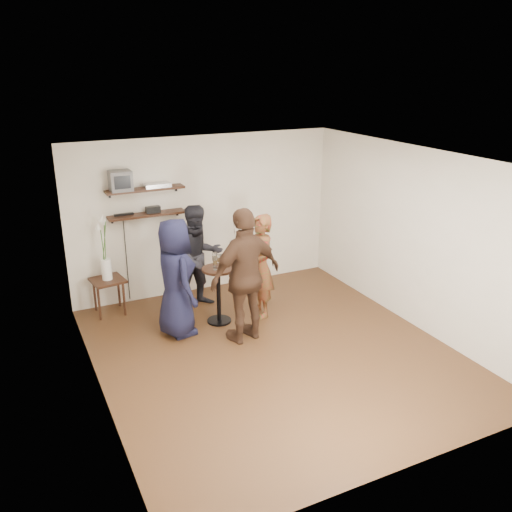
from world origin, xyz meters
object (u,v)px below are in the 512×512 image
at_px(drinks_table, 218,288).
at_px(person_plaid, 261,266).
at_px(radio, 153,210).
at_px(crt_monitor, 120,181).
at_px(person_brown, 246,276).
at_px(dvd_deck, 157,185).
at_px(person_dark, 199,257).
at_px(person_navy, 176,278).
at_px(side_table, 108,285).

distance_m(drinks_table, person_plaid, 0.71).
relative_size(radio, drinks_table, 0.26).
bearing_deg(crt_monitor, person_brown, -56.99).
relative_size(dvd_deck, person_brown, 0.21).
distance_m(crt_monitor, person_brown, 2.45).
distance_m(drinks_table, person_dark, 0.72).
bearing_deg(person_brown, crt_monitor, -69.41).
height_order(crt_monitor, person_navy, crt_monitor).
bearing_deg(person_dark, radio, 131.00).
bearing_deg(side_table, person_brown, -47.10).
bearing_deg(radio, person_plaid, -44.58).
bearing_deg(person_dark, person_plaid, -49.30).
xyz_separation_m(dvd_deck, person_plaid, (1.17, -1.24, -1.10)).
bearing_deg(crt_monitor, drinks_table, -48.47).
bearing_deg(person_plaid, radio, -130.57).
height_order(drinks_table, person_navy, person_navy).
xyz_separation_m(radio, person_brown, (0.73, -1.85, -0.57)).
relative_size(drinks_table, person_dark, 0.52).
xyz_separation_m(person_plaid, person_navy, (-1.34, -0.03, 0.05)).
xyz_separation_m(side_table, person_brown, (1.55, -1.67, 0.48)).
height_order(dvd_deck, radio, dvd_deck).
height_order(side_table, person_dark, person_dark).
height_order(person_dark, person_navy, person_navy).
xyz_separation_m(drinks_table, person_plaid, (0.67, -0.05, 0.24)).
bearing_deg(person_dark, drinks_table, -90.00).
bearing_deg(radio, person_dark, -44.40).
bearing_deg(drinks_table, person_dark, 94.60).
xyz_separation_m(dvd_deck, person_navy, (-0.16, -1.27, -1.05)).
bearing_deg(drinks_table, crt_monitor, 131.53).
bearing_deg(person_navy, side_table, 27.67).
bearing_deg(crt_monitor, person_plaid, -35.68).
xyz_separation_m(person_plaid, person_dark, (-0.72, 0.72, 0.03)).
bearing_deg(crt_monitor, radio, 0.00).
relative_size(radio, person_brown, 0.12).
distance_m(side_table, person_plaid, 2.36).
relative_size(crt_monitor, dvd_deck, 0.80).
distance_m(radio, drinks_table, 1.64).
bearing_deg(drinks_table, dvd_deck, 112.89).
xyz_separation_m(crt_monitor, side_table, (-0.35, -0.17, -1.55)).
bearing_deg(radio, drinks_table, -63.75).
bearing_deg(person_dark, side_table, 161.02).
xyz_separation_m(dvd_deck, person_dark, (0.45, -0.52, -1.07)).
xyz_separation_m(crt_monitor, person_plaid, (1.72, -1.24, -1.22)).
bearing_deg(person_navy, radio, -10.11).
height_order(dvd_deck, person_brown, dvd_deck).
xyz_separation_m(crt_monitor, drinks_table, (1.06, -1.19, -1.47)).
height_order(side_table, person_plaid, person_plaid).
distance_m(side_table, person_dark, 1.44).
height_order(drinks_table, person_plaid, person_plaid).
bearing_deg(person_brown, drinks_table, -90.00).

